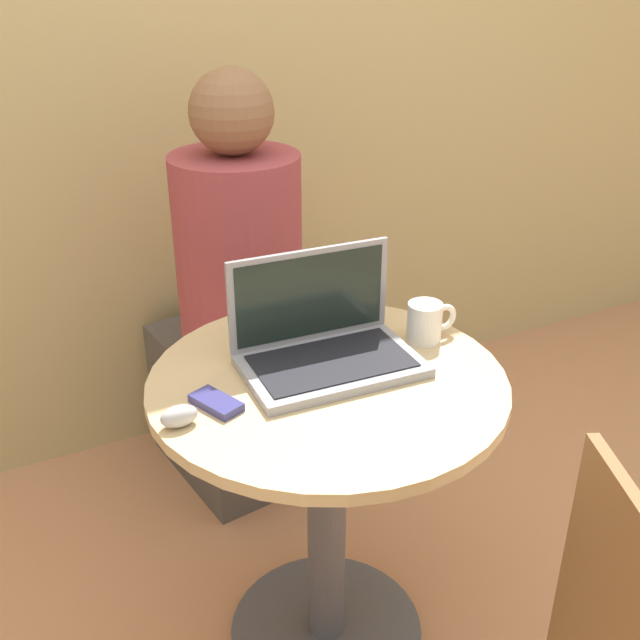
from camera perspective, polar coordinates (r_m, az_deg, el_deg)
ground_plane at (r=1.92m, az=0.47°, el=-22.65°), size 12.00×12.00×0.00m
back_wall at (r=2.21m, az=-12.67°, el=21.94°), size 7.00×0.05×2.60m
round_table at (r=1.59m, az=0.53°, el=-11.11°), size 0.71×0.71×0.70m
laptop at (r=1.49m, az=0.33°, el=-1.71°), size 0.36×0.24×0.22m
cell_phone at (r=1.38m, az=-7.87°, el=-6.33°), size 0.08×0.11×0.02m
computer_mouse at (r=1.34m, az=-10.69°, el=-7.21°), size 0.07×0.04×0.04m
coffee_cup at (r=1.60m, az=8.10°, el=-0.13°), size 0.12×0.07×0.09m
person_seated at (r=2.09m, az=-6.61°, el=-0.57°), size 0.37×0.53×1.21m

